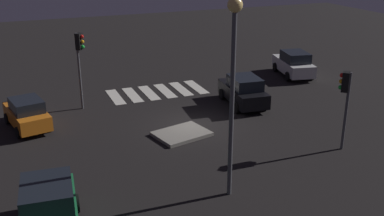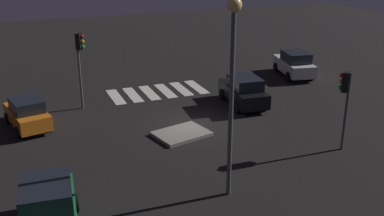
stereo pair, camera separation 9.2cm
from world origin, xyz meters
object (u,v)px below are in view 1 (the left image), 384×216
traffic_island (182,134)px  car_black (243,91)px  traffic_light_west (345,91)px  car_orange (27,114)px  traffic_light_east (80,52)px  car_white (294,64)px  street_lamp (233,67)px  car_green (49,212)px

traffic_island → car_black: car_black is taller
traffic_light_west → car_orange: bearing=13.6°
traffic_island → traffic_light_east: size_ratio=0.67×
traffic_island → car_orange: car_orange is taller
traffic_light_west → car_white: bearing=-68.9°
car_orange → traffic_light_east: bearing=-73.0°
traffic_island → car_orange: bearing=-29.3°
traffic_light_west → street_lamp: bearing=59.7°
car_white → car_black: bearing=135.1°
car_white → traffic_light_east: 16.20m
car_black → traffic_light_west: 7.84m
car_white → street_lamp: street_lamp is taller
traffic_island → car_green: size_ratio=0.68×
traffic_light_east → traffic_island: bearing=-12.6°
car_orange → street_lamp: 13.42m
street_lamp → car_black: bearing=-121.1°
traffic_light_east → traffic_light_west: 14.98m
car_orange → car_green: bearing=168.9°
street_lamp → traffic_light_east: bearing=-73.0°
street_lamp → traffic_island: bearing=-92.9°
car_orange → traffic_light_east: 4.70m
car_white → street_lamp: 18.78m
car_black → traffic_light_east: traffic_light_east is taller
traffic_island → car_orange: (7.44, -4.18, 0.74)m
traffic_light_east → car_white: bearing=48.1°
car_green → street_lamp: (-7.03, -0.19, 4.40)m
traffic_light_west → traffic_island: bearing=11.4°
traffic_light_east → car_black: bearing=25.5°
car_black → street_lamp: 11.69m
traffic_island → car_black: 6.12m
car_green → street_lamp: size_ratio=0.58×
car_orange → car_white: bearing=-92.4°
traffic_island → street_lamp: size_ratio=0.40×
traffic_island → traffic_light_east: (4.07, -6.02, 3.44)m
street_lamp → car_orange: bearing=-55.6°
car_orange → car_black: size_ratio=0.93×
traffic_island → car_white: size_ratio=0.69×
car_orange → traffic_light_west: (-14.10, 8.60, 2.15)m
car_black → car_orange: bearing=90.6°
traffic_light_east → car_orange: bearing=-107.9°
traffic_light_east → traffic_light_west: traffic_light_east is taller
traffic_light_east → car_green: bearing=-61.3°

